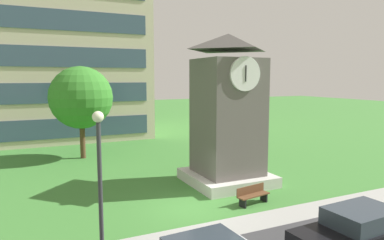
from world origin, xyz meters
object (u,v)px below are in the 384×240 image
Objects in this scene: park_bench at (253,195)px; parked_car_black at (358,232)px; tree_near_tower at (81,98)px; clock_tower at (228,119)px; street_lamp at (100,171)px.

parked_car_black is (0.29, -5.78, 0.40)m from park_bench.
tree_near_tower is at bearing 113.58° from park_bench.
parked_car_black is (-0.40, -9.35, -2.92)m from clock_tower.
tree_near_tower is at bearing 107.88° from parked_car_black.
street_lamp is (-7.79, -2.76, 2.77)m from park_bench.
tree_near_tower is 1.45× the size of parked_car_black.
clock_tower reaches higher than street_lamp.
street_lamp is at bearing -160.49° from park_bench.
street_lamp is 0.73× the size of tree_near_tower.
street_lamp reaches higher than park_bench.
clock_tower is 9.80m from parked_car_black.
parked_car_black reaches higher than park_bench.
street_lamp is at bearing 159.52° from parked_car_black.
park_bench is 0.38× the size of parked_car_black.
tree_near_tower is at bearing 123.26° from clock_tower.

